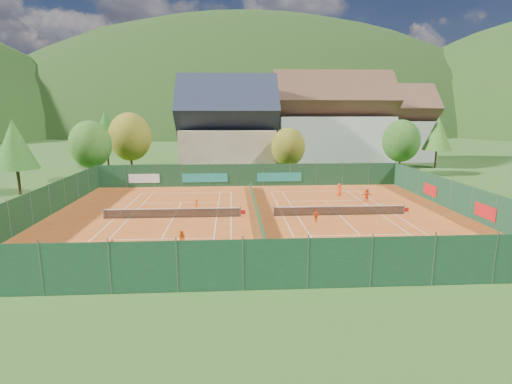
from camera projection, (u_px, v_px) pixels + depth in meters
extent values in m
plane|color=#274D18|center=(257.00, 217.00, 38.21)|extent=(600.00, 600.00, 0.00)
cube|color=#AD4B19|center=(257.00, 216.00, 38.21)|extent=(40.00, 32.00, 0.01)
cube|color=white|center=(187.00, 193.00, 49.36)|extent=(10.97, 0.06, 0.00)
cube|color=white|center=(147.00, 265.00, 26.10)|extent=(10.97, 0.06, 0.00)
cube|color=white|center=(114.00, 219.00, 37.40)|extent=(0.06, 23.77, 0.00)
cube|color=white|center=(231.00, 217.00, 38.06)|extent=(0.06, 23.77, 0.00)
cube|color=white|center=(129.00, 218.00, 37.49)|extent=(0.06, 23.77, 0.00)
cube|color=white|center=(217.00, 217.00, 37.98)|extent=(0.06, 23.77, 0.00)
cube|color=white|center=(181.00, 203.00, 43.99)|extent=(8.23, 0.06, 0.00)
cube|color=white|center=(161.00, 239.00, 31.47)|extent=(8.23, 0.06, 0.00)
cube|color=white|center=(173.00, 218.00, 37.73)|extent=(0.06, 12.80, 0.00)
cube|color=white|center=(314.00, 191.00, 50.31)|extent=(10.97, 0.06, 0.00)
cube|color=white|center=(386.00, 260.00, 27.05)|extent=(10.97, 0.06, 0.00)
cube|color=white|center=(283.00, 216.00, 38.36)|extent=(0.06, 23.77, 0.00)
cube|color=white|center=(395.00, 214.00, 39.01)|extent=(0.06, 23.77, 0.00)
cube|color=white|center=(297.00, 216.00, 38.44)|extent=(0.06, 23.77, 0.00)
cube|color=white|center=(381.00, 214.00, 38.93)|extent=(0.06, 23.77, 0.00)
cube|color=white|center=(324.00, 201.00, 44.94)|extent=(8.23, 0.06, 0.00)
cube|color=white|center=(360.00, 235.00, 32.42)|extent=(8.23, 0.06, 0.00)
cube|color=white|center=(339.00, 215.00, 38.68)|extent=(0.06, 12.80, 0.00)
cylinder|color=#59595B|center=(104.00, 214.00, 37.25)|extent=(0.10, 0.10, 1.02)
cylinder|color=#59595B|center=(241.00, 212.00, 38.01)|extent=(0.10, 0.10, 1.02)
cube|color=black|center=(173.00, 213.00, 37.64)|extent=(12.80, 0.02, 0.86)
cube|color=white|center=(173.00, 209.00, 37.56)|extent=(12.80, 0.04, 0.06)
cube|color=red|center=(243.00, 212.00, 38.04)|extent=(0.40, 0.04, 0.40)
cylinder|color=#59595B|center=(274.00, 211.00, 38.20)|extent=(0.10, 0.10, 1.02)
cylinder|color=#59595B|center=(404.00, 209.00, 38.96)|extent=(0.10, 0.10, 1.02)
cube|color=black|center=(340.00, 211.00, 38.59)|extent=(12.80, 0.02, 0.86)
cube|color=white|center=(340.00, 206.00, 38.51)|extent=(12.80, 0.04, 0.06)
cube|color=red|center=(407.00, 210.00, 38.99)|extent=(0.40, 0.04, 0.40)
cube|color=#14391C|center=(257.00, 211.00, 38.11)|extent=(0.03, 28.80, 1.00)
cube|color=#163D21|center=(250.00, 175.00, 53.57)|extent=(40.00, 0.04, 3.00)
cube|color=teal|center=(205.00, 178.00, 53.21)|extent=(6.00, 0.03, 1.20)
cube|color=teal|center=(279.00, 177.00, 53.81)|extent=(6.00, 0.03, 1.20)
cube|color=silver|center=(144.00, 178.00, 52.73)|extent=(4.00, 0.03, 1.20)
cube|color=#163D23|center=(276.00, 264.00, 22.26)|extent=(40.00, 0.04, 3.00)
cube|color=#123218|center=(41.00, 204.00, 36.72)|extent=(0.04, 32.00, 3.00)
cube|color=#12341D|center=(461.00, 199.00, 39.10)|extent=(0.04, 32.00, 3.00)
cube|color=#B21414|center=(485.00, 212.00, 35.24)|extent=(0.03, 3.00, 1.20)
cube|color=#B21414|center=(430.00, 190.00, 45.03)|extent=(0.03, 3.00, 1.20)
cube|color=beige|center=(228.00, 150.00, 66.69)|extent=(15.00, 12.00, 7.00)
cube|color=#1E2333|center=(227.00, 111.00, 65.40)|extent=(16.20, 12.00, 12.00)
cube|color=silver|center=(331.00, 141.00, 73.49)|extent=(20.00, 11.00, 9.00)
cube|color=brown|center=(333.00, 101.00, 72.06)|extent=(21.60, 11.00, 11.00)
cube|color=silver|center=(389.00, 141.00, 82.25)|extent=(16.00, 10.00, 8.00)
cube|color=brown|center=(391.00, 108.00, 80.97)|extent=(17.28, 10.00, 10.00)
cylinder|color=#4D341B|center=(93.00, 173.00, 56.19)|extent=(0.36, 0.36, 2.80)
ellipsoid|color=#2D5F1B|center=(90.00, 144.00, 55.40)|extent=(5.72, 5.72, 6.58)
cylinder|color=#432718|center=(132.00, 166.00, 62.26)|extent=(0.36, 0.36, 3.15)
ellipsoid|color=olive|center=(130.00, 137.00, 61.37)|extent=(6.44, 6.44, 7.40)
cylinder|color=#432C18|center=(108.00, 159.00, 69.70)|extent=(0.36, 0.36, 3.50)
cone|color=#1E5618|center=(106.00, 130.00, 68.71)|extent=(5.60, 5.60, 6.50)
cylinder|color=#4C2D1B|center=(288.00, 170.00, 59.85)|extent=(0.36, 0.36, 2.45)
ellipsoid|color=olive|center=(288.00, 147.00, 59.16)|extent=(5.01, 5.01, 5.76)
cylinder|color=#4A351A|center=(399.00, 166.00, 62.84)|extent=(0.36, 0.36, 2.80)
ellipsoid|color=#265618|center=(401.00, 141.00, 62.05)|extent=(5.72, 5.72, 6.58)
cylinder|color=#483019|center=(436.00, 159.00, 71.23)|extent=(0.36, 0.36, 3.15)
cone|color=#2F611B|center=(438.00, 134.00, 70.34)|extent=(5.04, 5.04, 5.85)
cylinder|color=#422917|center=(19.00, 182.00, 47.97)|extent=(0.36, 0.36, 3.15)
cone|color=#275E1A|center=(14.00, 144.00, 47.08)|extent=(5.04, 5.04, 5.85)
cylinder|color=#432B18|center=(376.00, 154.00, 78.55)|extent=(0.36, 0.36, 3.50)
ellipsoid|color=olive|center=(377.00, 128.00, 77.56)|extent=(7.15, 7.15, 8.22)
ellipsoid|color=black|center=(247.00, 174.00, 340.71)|extent=(440.00, 440.00, 242.00)
cylinder|color=slate|center=(436.00, 260.00, 25.99)|extent=(0.02, 0.02, 0.80)
cylinder|color=slate|center=(440.00, 260.00, 26.01)|extent=(0.02, 0.02, 0.80)
cylinder|color=slate|center=(434.00, 258.00, 26.28)|extent=(0.02, 0.02, 0.80)
cylinder|color=slate|center=(438.00, 258.00, 26.30)|extent=(0.02, 0.02, 0.80)
cube|color=slate|center=(437.00, 257.00, 26.11)|extent=(0.34, 0.34, 0.30)
ellipsoid|color=#CCD833|center=(437.00, 256.00, 26.11)|extent=(0.28, 0.28, 0.16)
sphere|color=#CCD833|center=(153.00, 231.00, 33.60)|extent=(0.07, 0.07, 0.07)
sphere|color=#CCD833|center=(306.00, 250.00, 28.90)|extent=(0.07, 0.07, 0.07)
sphere|color=#CCD833|center=(265.00, 210.00, 40.46)|extent=(0.07, 0.07, 0.07)
imported|color=#D14412|center=(113.00, 250.00, 26.66)|extent=(0.66, 0.57, 1.54)
imported|color=orange|center=(182.00, 239.00, 29.33)|extent=(0.81, 0.75, 1.32)
imported|color=orange|center=(196.00, 205.00, 40.24)|extent=(0.90, 0.62, 1.27)
imported|color=#F45015|center=(316.00, 216.00, 36.08)|extent=(0.77, 0.54, 1.21)
imported|color=#E64914|center=(339.00, 189.00, 47.74)|extent=(0.72, 0.48, 1.46)
imported|color=#EA4E14|center=(367.00, 195.00, 44.37)|extent=(1.41, 0.67, 1.46)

